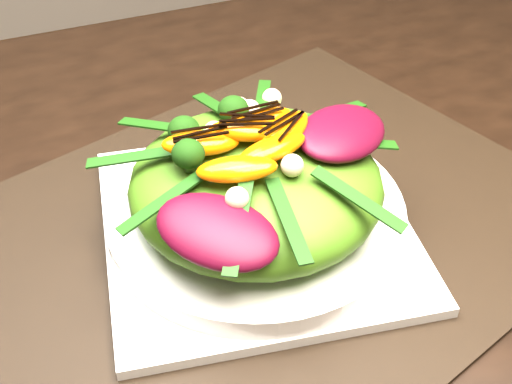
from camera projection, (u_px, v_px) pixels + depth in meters
name	position (u px, v px, depth m)	size (l,w,h in m)	color
dining_table	(35.00, 314.00, 0.56)	(1.60, 0.90, 0.75)	black
placemat	(256.00, 232.00, 0.60)	(0.54, 0.41, 0.00)	black
plate_base	(256.00, 226.00, 0.59)	(0.26, 0.26, 0.01)	silver
salad_bowl	(256.00, 214.00, 0.58)	(0.25, 0.25, 0.02)	silver
lettuce_mound	(256.00, 184.00, 0.56)	(0.21, 0.21, 0.07)	#467315
radicchio_leaf	(342.00, 133.00, 0.56)	(0.09, 0.06, 0.02)	#400616
orange_segment	(225.00, 129.00, 0.55)	(0.06, 0.02, 0.02)	#DF5D03
broccoli_floret	(157.00, 136.00, 0.54)	(0.04, 0.04, 0.04)	#123509
macadamia_nut	(294.00, 154.00, 0.52)	(0.02, 0.02, 0.02)	beige
balsamic_drizzle	(225.00, 120.00, 0.54)	(0.05, 0.00, 0.00)	black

